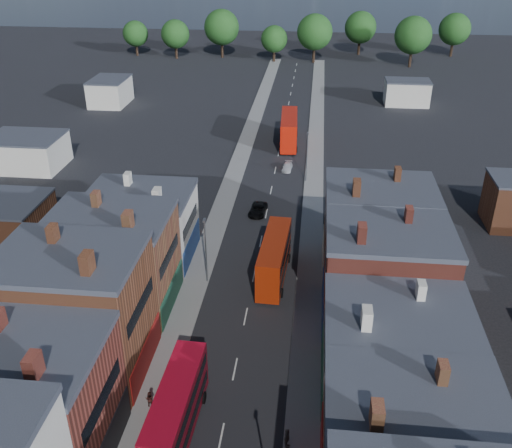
% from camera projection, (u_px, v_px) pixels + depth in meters
% --- Properties ---
extents(pavement_west, '(3.00, 200.00, 0.12)m').
position_uv_depth(pavement_west, '(223.00, 205.00, 83.22)').
color(pavement_west, gray).
rests_on(pavement_west, ground).
extents(pavement_east, '(3.00, 200.00, 0.12)m').
position_uv_depth(pavement_east, '(313.00, 209.00, 81.98)').
color(pavement_east, gray).
rests_on(pavement_east, ground).
extents(lamp_post_2, '(0.25, 0.70, 8.12)m').
position_uv_depth(lamp_post_2, '(206.00, 247.00, 63.36)').
color(lamp_post_2, slate).
rests_on(lamp_post_2, ground).
extents(lamp_post_3, '(0.25, 0.70, 8.12)m').
position_uv_depth(lamp_post_3, '(307.00, 154.00, 88.70)').
color(lamp_post_3, slate).
rests_on(lamp_post_3, ground).
extents(bus_0, '(3.13, 11.38, 4.88)m').
position_uv_depth(bus_0, '(176.00, 410.00, 44.90)').
color(bus_0, maroon).
rests_on(bus_0, ground).
extents(bus_1, '(3.38, 11.71, 5.01)m').
position_uv_depth(bus_1, '(274.00, 258.00, 65.09)').
color(bus_1, '#A52409').
rests_on(bus_1, ground).
extents(bus_2, '(3.60, 12.74, 5.46)m').
position_uv_depth(bus_2, '(289.00, 129.00, 104.56)').
color(bus_2, '#BB1708').
rests_on(bus_2, ground).
extents(car_2, '(2.53, 4.81, 1.29)m').
position_uv_depth(car_2, '(258.00, 210.00, 80.56)').
color(car_2, black).
rests_on(car_2, ground).
extents(car_3, '(1.74, 3.76, 1.06)m').
position_uv_depth(car_3, '(287.00, 167.00, 94.80)').
color(car_3, silver).
rests_on(car_3, ground).
extents(ped_1, '(0.75, 0.43, 1.52)m').
position_uv_depth(ped_1, '(150.00, 399.00, 48.31)').
color(ped_1, '#3C1B18').
rests_on(ped_1, pavement_west).
extents(ped_3, '(0.74, 1.20, 1.90)m').
position_uv_depth(ped_3, '(287.00, 438.00, 44.39)').
color(ped_3, '#615A53').
rests_on(ped_3, pavement_east).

